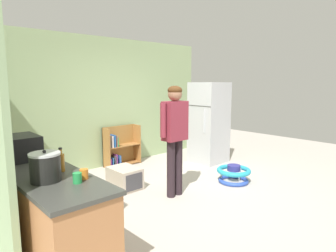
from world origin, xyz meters
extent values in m
plane|color=beige|center=(0.00, 0.00, 0.00)|extent=(12.00, 12.00, 0.00)
cube|color=#9DB681|center=(0.00, 2.33, 1.35)|extent=(5.20, 0.06, 2.70)
cube|color=#B87849|center=(-2.20, 0.02, 0.43)|extent=(0.60, 2.31, 0.86)
cube|color=#3F403B|center=(-2.20, 0.02, 0.88)|extent=(0.64, 2.35, 0.04)
sphere|color=silver|center=(-1.89, -0.75, 0.56)|extent=(0.04, 0.04, 0.04)
sphere|color=silver|center=(-1.89, 0.02, 0.56)|extent=(0.04, 0.04, 0.04)
sphere|color=silver|center=(-1.89, 0.79, 0.56)|extent=(0.04, 0.04, 0.04)
cube|color=#B7BABF|center=(1.86, 1.05, 0.89)|extent=(0.70, 0.68, 1.78)
cylinder|color=silver|center=(1.49, 0.88, 0.98)|extent=(0.02, 0.02, 0.50)
cube|color=#333333|center=(1.51, 1.05, 1.28)|extent=(0.01, 0.67, 0.01)
cube|color=#A26C37|center=(-0.14, 2.11, 0.42)|extent=(0.02, 0.28, 0.85)
cube|color=#A26C37|center=(0.64, 2.11, 0.42)|extent=(0.02, 0.28, 0.85)
cube|color=#9E6F36|center=(0.25, 2.24, 0.42)|extent=(0.80, 0.02, 0.85)
cube|color=#A26C37|center=(0.25, 2.11, 0.03)|extent=(0.76, 0.24, 0.02)
cube|color=#A26C37|center=(0.25, 2.11, 0.43)|extent=(0.76, 0.24, 0.02)
cube|color=purple|center=(-0.10, 2.08, 0.13)|extent=(0.03, 0.17, 0.18)
cube|color=brown|center=(-0.10, 2.08, 0.57)|extent=(0.02, 0.17, 0.25)
cube|color=#265DA1|center=(-0.04, 2.08, 0.13)|extent=(0.02, 0.17, 0.19)
cube|color=silver|center=(-0.04, 2.08, 0.57)|extent=(0.03, 0.17, 0.24)
cube|color=#473B3E|center=(0.02, 2.08, 0.15)|extent=(0.03, 0.17, 0.21)
cube|color=#2458A6|center=(0.01, 2.08, 0.57)|extent=(0.03, 0.17, 0.26)
cube|color=#833792|center=(0.05, 2.08, 0.16)|extent=(0.02, 0.17, 0.24)
cube|color=brown|center=(0.06, 2.08, 0.57)|extent=(0.03, 0.17, 0.24)
cube|color=#2F5A9D|center=(0.13, 2.08, 0.14)|extent=(0.03, 0.17, 0.21)
cube|color=#318F43|center=(0.08, 2.08, 0.54)|extent=(0.02, 0.17, 0.20)
cylinder|color=#291E24|center=(-0.18, 0.11, 0.45)|extent=(0.13, 0.13, 0.90)
cylinder|color=#291E24|center=(-0.02, 0.11, 0.45)|extent=(0.13, 0.13, 0.90)
cube|color=maroon|center=(-0.10, 0.11, 1.20)|extent=(0.38, 0.22, 0.60)
cylinder|color=maroon|center=(-0.34, 0.11, 1.23)|extent=(0.09, 0.09, 0.51)
cylinder|color=maroon|center=(0.14, 0.11, 1.23)|extent=(0.09, 0.09, 0.51)
sphere|color=#98694E|center=(-0.10, 0.11, 1.61)|extent=(0.21, 0.21, 0.21)
ellipsoid|color=#4B2C14|center=(-0.10, 0.11, 1.67)|extent=(0.22, 0.22, 0.14)
torus|color=blue|center=(1.10, -0.17, 0.04)|extent=(0.54, 0.54, 0.07)
torus|color=#26A1BE|center=(1.10, -0.17, 0.22)|extent=(0.60, 0.60, 0.08)
cylinder|color=navy|center=(1.10, -0.17, 0.27)|extent=(0.23, 0.23, 0.10)
cylinder|color=silver|center=(1.32, -0.17, 0.13)|extent=(0.02, 0.02, 0.18)
cylinder|color=silver|center=(0.99, 0.02, 0.13)|extent=(0.02, 0.02, 0.18)
cylinder|color=silver|center=(0.99, -0.36, 0.13)|extent=(0.02, 0.02, 0.18)
cube|color=beige|center=(-0.51, 0.91, 0.18)|extent=(0.42, 0.54, 0.36)
cube|color=#424247|center=(-0.51, 0.64, 0.18)|extent=(0.32, 0.01, 0.27)
cube|color=black|center=(-2.21, 0.52, 1.04)|extent=(0.36, 0.48, 0.28)
cube|color=#2D2D33|center=(-2.03, 0.48, 1.04)|extent=(0.01, 0.31, 0.20)
cube|color=#515156|center=(-2.03, 0.69, 1.04)|extent=(0.01, 0.10, 0.20)
cylinder|color=black|center=(-2.29, -0.46, 1.02)|extent=(0.27, 0.27, 0.25)
cylinder|color=silver|center=(-2.29, -0.46, 1.16)|extent=(0.28, 0.28, 0.02)
sphere|color=black|center=(-2.29, -0.46, 1.18)|extent=(0.03, 0.03, 0.03)
ellipsoid|color=yellow|center=(-2.11, -0.02, 0.93)|extent=(0.09, 0.16, 0.04)
ellipsoid|color=yellow|center=(-2.10, -0.02, 0.93)|extent=(0.04, 0.15, 0.04)
ellipsoid|color=yellow|center=(-2.09, -0.02, 0.93)|extent=(0.09, 0.16, 0.04)
cylinder|color=#9E661E|center=(-2.06, -0.27, 0.99)|extent=(0.07, 0.07, 0.18)
cylinder|color=#9E661E|center=(-2.06, -0.27, 1.10)|extent=(0.03, 0.03, 0.05)
cylinder|color=black|center=(-2.06, -0.27, 1.14)|extent=(0.04, 0.04, 0.02)
cylinder|color=orange|center=(-2.00, -0.64, 0.95)|extent=(0.08, 0.08, 0.09)
cylinder|color=white|center=(-1.99, 1.09, 0.95)|extent=(0.08, 0.08, 0.09)
cylinder|color=green|center=(-2.10, -0.70, 0.95)|extent=(0.08, 0.08, 0.09)
camera|label=1|loc=(-3.22, -3.13, 1.81)|focal=31.57mm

